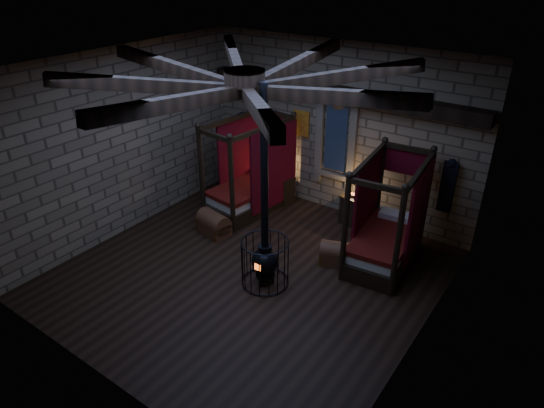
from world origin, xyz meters
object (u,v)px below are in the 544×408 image
Objects in this scene: bed_left at (251,187)px; stove at (265,258)px; trunk_left at (214,224)px; trunk_right at (337,254)px; bed_right at (386,237)px.

stove is at bearing -40.47° from bed_left.
trunk_left is 3.01m from trunk_right.
bed_left is 1.03× the size of bed_right.
trunk_left is at bearing -166.18° from bed_right.
trunk_right is at bearing 57.26° from stove.
trunk_right is 0.20× the size of stove.
bed_left is at bearing 170.86° from bed_right.
stove is (-1.59, -2.17, 0.04)m from bed_right.
bed_right reaches higher than trunk_left.
trunk_right is (-0.75, -0.72, -0.34)m from bed_right.
stove reaches higher than trunk_left.
stove is (2.11, -0.84, 0.35)m from trunk_left.
trunk_right is at bearing 22.41° from trunk_left.
bed_left is at bearing 129.77° from stove.
stove reaches higher than bed_left.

